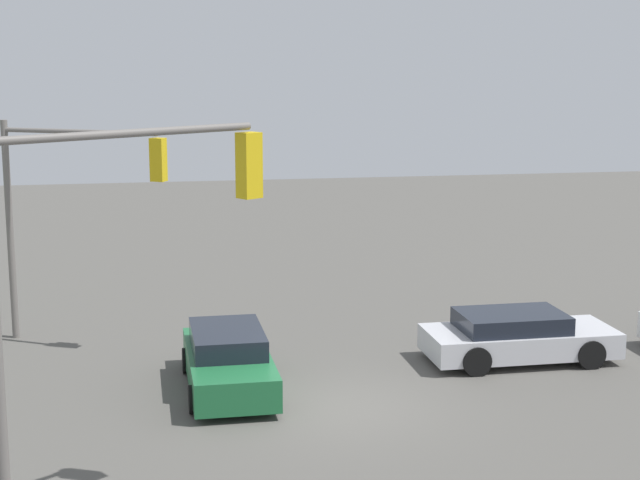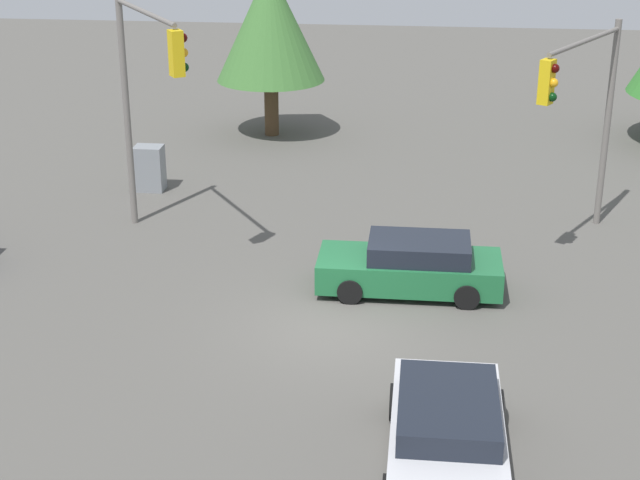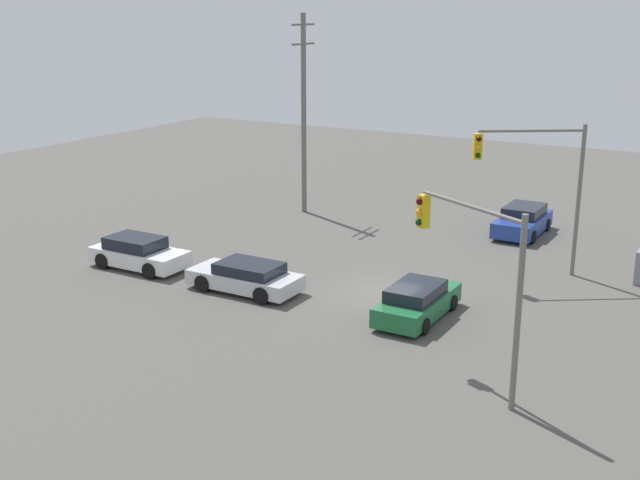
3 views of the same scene
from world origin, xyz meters
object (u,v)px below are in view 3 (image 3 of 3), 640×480
sedan_green (417,301)px  sedan_white (139,253)px  traffic_signal_main (475,259)px  sedan_blue (523,221)px  sedan_silver (246,277)px  traffic_signal_cross (539,173)px

sedan_green → sedan_white: bearing=-177.2°
sedan_green → traffic_signal_main: 6.45m
sedan_blue → sedan_white: (13.88, -13.04, -0.02)m
sedan_blue → traffic_signal_main: size_ratio=0.76×
sedan_silver → sedan_white: (-0.14, -5.86, 0.06)m
sedan_blue → traffic_signal_main: traffic_signal_main is taller
sedan_green → traffic_signal_cross: 8.26m
sedan_white → traffic_signal_cross: size_ratio=0.68×
sedan_blue → sedan_white: 19.04m
sedan_blue → traffic_signal_cross: traffic_signal_cross is taller
sedan_silver → sedan_green: bearing=-83.8°
sedan_white → traffic_signal_main: (3.60, 16.52, 3.33)m
sedan_blue → sedan_green: bearing=89.8°
sedan_blue → traffic_signal_cross: (6.30, 2.27, 3.78)m
traffic_signal_main → traffic_signal_cross: bearing=-53.9°
sedan_silver → traffic_signal_main: (3.46, 10.66, 3.39)m
traffic_signal_main → traffic_signal_cross: (-11.18, -1.22, 0.47)m
sedan_green → sedan_blue: size_ratio=1.00×
sedan_silver → sedan_green: sedan_green is taller
sedan_green → sedan_silver: bearing=-173.8°
sedan_white → sedan_silver: bearing=88.6°
sedan_green → traffic_signal_main: size_ratio=0.76×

